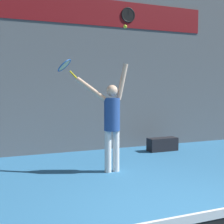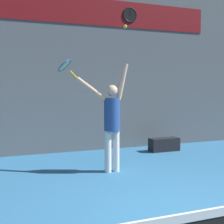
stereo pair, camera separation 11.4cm
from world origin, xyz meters
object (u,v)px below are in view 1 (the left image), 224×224
object	(u,v)px
tennis_ball	(125,27)
equipment_bag	(162,144)
tennis_player	(111,119)
tennis_racket	(65,66)
scoreboard_clock	(128,15)

from	to	relation	value
tennis_ball	equipment_bag	xyz separation A→B (m)	(1.74, 1.45, -2.60)
tennis_player	tennis_racket	size ratio (longest dim) A/B	4.82
tennis_racket	equipment_bag	world-z (taller)	tennis_racket
scoreboard_clock	tennis_player	distance (m)	3.52
tennis_racket	scoreboard_clock	bearing A→B (deg)	37.34
tennis_racket	tennis_ball	bearing A→B (deg)	-29.34
tennis_player	tennis_ball	distance (m)	1.75
scoreboard_clock	tennis_player	bearing A→B (deg)	-122.58
scoreboard_clock	tennis_racket	world-z (taller)	scoreboard_clock
tennis_player	equipment_bag	bearing A→B (deg)	34.43
tennis_racket	tennis_ball	distance (m)	1.37
tennis_player	equipment_bag	world-z (taller)	tennis_player
scoreboard_clock	equipment_bag	xyz separation A→B (m)	(0.65, -0.73, -3.37)
tennis_player	tennis_ball	world-z (taller)	tennis_ball
tennis_ball	tennis_racket	bearing A→B (deg)	150.66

